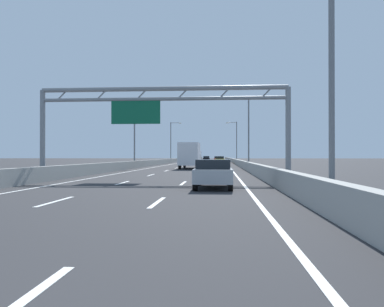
# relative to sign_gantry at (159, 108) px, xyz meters

# --- Properties ---
(ground_plane) EXTENTS (260.00, 260.00, 0.00)m
(ground_plane) POSITION_rel_sign_gantry_xyz_m (0.23, 74.87, -4.88)
(ground_plane) COLOR #2D2D30
(lane_dash_left_1) EXTENTS (0.16, 3.00, 0.01)m
(lane_dash_left_1) POSITION_rel_sign_gantry_xyz_m (-1.57, -12.63, -4.87)
(lane_dash_left_1) COLOR white
(lane_dash_left_1) RESTS_ON ground_plane
(lane_dash_left_2) EXTENTS (0.16, 3.00, 0.01)m
(lane_dash_left_2) POSITION_rel_sign_gantry_xyz_m (-1.57, -3.63, -4.87)
(lane_dash_left_2) COLOR white
(lane_dash_left_2) RESTS_ON ground_plane
(lane_dash_left_3) EXTENTS (0.16, 3.00, 0.01)m
(lane_dash_left_3) POSITION_rel_sign_gantry_xyz_m (-1.57, 5.37, -4.87)
(lane_dash_left_3) COLOR white
(lane_dash_left_3) RESTS_ON ground_plane
(lane_dash_left_4) EXTENTS (0.16, 3.00, 0.01)m
(lane_dash_left_4) POSITION_rel_sign_gantry_xyz_m (-1.57, 14.37, -4.87)
(lane_dash_left_4) COLOR white
(lane_dash_left_4) RESTS_ON ground_plane
(lane_dash_left_5) EXTENTS (0.16, 3.00, 0.01)m
(lane_dash_left_5) POSITION_rel_sign_gantry_xyz_m (-1.57, 23.37, -4.87)
(lane_dash_left_5) COLOR white
(lane_dash_left_5) RESTS_ON ground_plane
(lane_dash_left_6) EXTENTS (0.16, 3.00, 0.01)m
(lane_dash_left_6) POSITION_rel_sign_gantry_xyz_m (-1.57, 32.37, -4.87)
(lane_dash_left_6) COLOR white
(lane_dash_left_6) RESTS_ON ground_plane
(lane_dash_left_7) EXTENTS (0.16, 3.00, 0.01)m
(lane_dash_left_7) POSITION_rel_sign_gantry_xyz_m (-1.57, 41.37, -4.87)
(lane_dash_left_7) COLOR white
(lane_dash_left_7) RESTS_ON ground_plane
(lane_dash_left_8) EXTENTS (0.16, 3.00, 0.01)m
(lane_dash_left_8) POSITION_rel_sign_gantry_xyz_m (-1.57, 50.37, -4.87)
(lane_dash_left_8) COLOR white
(lane_dash_left_8) RESTS_ON ground_plane
(lane_dash_left_9) EXTENTS (0.16, 3.00, 0.01)m
(lane_dash_left_9) POSITION_rel_sign_gantry_xyz_m (-1.57, 59.37, -4.87)
(lane_dash_left_9) COLOR white
(lane_dash_left_9) RESTS_ON ground_plane
(lane_dash_left_10) EXTENTS (0.16, 3.00, 0.01)m
(lane_dash_left_10) POSITION_rel_sign_gantry_xyz_m (-1.57, 68.37, -4.87)
(lane_dash_left_10) COLOR white
(lane_dash_left_10) RESTS_ON ground_plane
(lane_dash_left_11) EXTENTS (0.16, 3.00, 0.01)m
(lane_dash_left_11) POSITION_rel_sign_gantry_xyz_m (-1.57, 77.37, -4.87)
(lane_dash_left_11) COLOR white
(lane_dash_left_11) RESTS_ON ground_plane
(lane_dash_left_12) EXTENTS (0.16, 3.00, 0.01)m
(lane_dash_left_12) POSITION_rel_sign_gantry_xyz_m (-1.57, 86.37, -4.87)
(lane_dash_left_12) COLOR white
(lane_dash_left_12) RESTS_ON ground_plane
(lane_dash_left_13) EXTENTS (0.16, 3.00, 0.01)m
(lane_dash_left_13) POSITION_rel_sign_gantry_xyz_m (-1.57, 95.37, -4.87)
(lane_dash_left_13) COLOR white
(lane_dash_left_13) RESTS_ON ground_plane
(lane_dash_left_14) EXTENTS (0.16, 3.00, 0.01)m
(lane_dash_left_14) POSITION_rel_sign_gantry_xyz_m (-1.57, 104.37, -4.87)
(lane_dash_left_14) COLOR white
(lane_dash_left_14) RESTS_ON ground_plane
(lane_dash_left_15) EXTENTS (0.16, 3.00, 0.01)m
(lane_dash_left_15) POSITION_rel_sign_gantry_xyz_m (-1.57, 113.37, -4.87)
(lane_dash_left_15) COLOR white
(lane_dash_left_15) RESTS_ON ground_plane
(lane_dash_left_16) EXTENTS (0.16, 3.00, 0.01)m
(lane_dash_left_16) POSITION_rel_sign_gantry_xyz_m (-1.57, 122.37, -4.87)
(lane_dash_left_16) COLOR white
(lane_dash_left_16) RESTS_ON ground_plane
(lane_dash_left_17) EXTENTS (0.16, 3.00, 0.01)m
(lane_dash_left_17) POSITION_rel_sign_gantry_xyz_m (-1.57, 131.37, -4.87)
(lane_dash_left_17) COLOR white
(lane_dash_left_17) RESTS_ON ground_plane
(lane_dash_right_1) EXTENTS (0.16, 3.00, 0.01)m
(lane_dash_right_1) POSITION_rel_sign_gantry_xyz_m (2.03, -12.63, -4.87)
(lane_dash_right_1) COLOR white
(lane_dash_right_1) RESTS_ON ground_plane
(lane_dash_right_2) EXTENTS (0.16, 3.00, 0.01)m
(lane_dash_right_2) POSITION_rel_sign_gantry_xyz_m (2.03, -3.63, -4.87)
(lane_dash_right_2) COLOR white
(lane_dash_right_2) RESTS_ON ground_plane
(lane_dash_right_3) EXTENTS (0.16, 3.00, 0.01)m
(lane_dash_right_3) POSITION_rel_sign_gantry_xyz_m (2.03, 5.37, -4.87)
(lane_dash_right_3) COLOR white
(lane_dash_right_3) RESTS_ON ground_plane
(lane_dash_right_4) EXTENTS (0.16, 3.00, 0.01)m
(lane_dash_right_4) POSITION_rel_sign_gantry_xyz_m (2.03, 14.37, -4.87)
(lane_dash_right_4) COLOR white
(lane_dash_right_4) RESTS_ON ground_plane
(lane_dash_right_5) EXTENTS (0.16, 3.00, 0.01)m
(lane_dash_right_5) POSITION_rel_sign_gantry_xyz_m (2.03, 23.37, -4.87)
(lane_dash_right_5) COLOR white
(lane_dash_right_5) RESTS_ON ground_plane
(lane_dash_right_6) EXTENTS (0.16, 3.00, 0.01)m
(lane_dash_right_6) POSITION_rel_sign_gantry_xyz_m (2.03, 32.37, -4.87)
(lane_dash_right_6) COLOR white
(lane_dash_right_6) RESTS_ON ground_plane
(lane_dash_right_7) EXTENTS (0.16, 3.00, 0.01)m
(lane_dash_right_7) POSITION_rel_sign_gantry_xyz_m (2.03, 41.37, -4.87)
(lane_dash_right_7) COLOR white
(lane_dash_right_7) RESTS_ON ground_plane
(lane_dash_right_8) EXTENTS (0.16, 3.00, 0.01)m
(lane_dash_right_8) POSITION_rel_sign_gantry_xyz_m (2.03, 50.37, -4.87)
(lane_dash_right_8) COLOR white
(lane_dash_right_8) RESTS_ON ground_plane
(lane_dash_right_9) EXTENTS (0.16, 3.00, 0.01)m
(lane_dash_right_9) POSITION_rel_sign_gantry_xyz_m (2.03, 59.37, -4.87)
(lane_dash_right_9) COLOR white
(lane_dash_right_9) RESTS_ON ground_plane
(lane_dash_right_10) EXTENTS (0.16, 3.00, 0.01)m
(lane_dash_right_10) POSITION_rel_sign_gantry_xyz_m (2.03, 68.37, -4.87)
(lane_dash_right_10) COLOR white
(lane_dash_right_10) RESTS_ON ground_plane
(lane_dash_right_11) EXTENTS (0.16, 3.00, 0.01)m
(lane_dash_right_11) POSITION_rel_sign_gantry_xyz_m (2.03, 77.37, -4.87)
(lane_dash_right_11) COLOR white
(lane_dash_right_11) RESTS_ON ground_plane
(lane_dash_right_12) EXTENTS (0.16, 3.00, 0.01)m
(lane_dash_right_12) POSITION_rel_sign_gantry_xyz_m (2.03, 86.37, -4.87)
(lane_dash_right_12) COLOR white
(lane_dash_right_12) RESTS_ON ground_plane
(lane_dash_right_13) EXTENTS (0.16, 3.00, 0.01)m
(lane_dash_right_13) POSITION_rel_sign_gantry_xyz_m (2.03, 95.37, -4.87)
(lane_dash_right_13) COLOR white
(lane_dash_right_13) RESTS_ON ground_plane
(lane_dash_right_14) EXTENTS (0.16, 3.00, 0.01)m
(lane_dash_right_14) POSITION_rel_sign_gantry_xyz_m (2.03, 104.37, -4.87)
(lane_dash_right_14) COLOR white
(lane_dash_right_14) RESTS_ON ground_plane
(lane_dash_right_15) EXTENTS (0.16, 3.00, 0.01)m
(lane_dash_right_15) POSITION_rel_sign_gantry_xyz_m (2.03, 113.37, -4.87)
(lane_dash_right_15) COLOR white
(lane_dash_right_15) RESTS_ON ground_plane
(lane_dash_right_16) EXTENTS (0.16, 3.00, 0.01)m
(lane_dash_right_16) POSITION_rel_sign_gantry_xyz_m (2.03, 122.37, -4.87)
(lane_dash_right_16) COLOR white
(lane_dash_right_16) RESTS_ON ground_plane
(lane_dash_right_17) EXTENTS (0.16, 3.00, 0.01)m
(lane_dash_right_17) POSITION_rel_sign_gantry_xyz_m (2.03, 131.37, -4.87)
(lane_dash_right_17) COLOR white
(lane_dash_right_17) RESTS_ON ground_plane
(edge_line_left) EXTENTS (0.16, 176.00, 0.01)m
(edge_line_left) POSITION_rel_sign_gantry_xyz_m (-5.02, 62.87, -4.87)
(edge_line_left) COLOR white
(edge_line_left) RESTS_ON ground_plane
(edge_line_right) EXTENTS (0.16, 176.00, 0.01)m
(edge_line_right) POSITION_rel_sign_gantry_xyz_m (5.48, 62.87, -4.87)
(edge_line_right) COLOR white
(edge_line_right) RESTS_ON ground_plane
(barrier_left) EXTENTS (0.45, 220.00, 0.95)m
(barrier_left) POSITION_rel_sign_gantry_xyz_m (-6.67, 84.87, -4.40)
(barrier_left) COLOR #9E9E99
(barrier_left) RESTS_ON ground_plane
(barrier_right) EXTENTS (0.45, 220.00, 0.95)m
(barrier_right) POSITION_rel_sign_gantry_xyz_m (7.13, 84.87, -4.40)
(barrier_right) COLOR #9E9E99
(barrier_right) RESTS_ON ground_plane
(sign_gantry) EXTENTS (17.31, 0.36, 6.36)m
(sign_gantry) POSITION_rel_sign_gantry_xyz_m (0.00, 0.00, 0.00)
(sign_gantry) COLOR gray
(sign_gantry) RESTS_ON ground_plane
(streetlamp_right_near) EXTENTS (2.58, 0.28, 9.50)m
(streetlamp_right_near) POSITION_rel_sign_gantry_xyz_m (7.70, -12.48, 0.52)
(streetlamp_right_near) COLOR slate
(streetlamp_right_near) RESTS_ON ground_plane
(streetlamp_left_mid) EXTENTS (2.58, 0.28, 9.50)m
(streetlamp_left_mid) POSITION_rel_sign_gantry_xyz_m (-7.23, 24.77, 0.52)
(streetlamp_left_mid) COLOR slate
(streetlamp_left_mid) RESTS_ON ground_plane
(streetlamp_right_mid) EXTENTS (2.58, 0.28, 9.50)m
(streetlamp_right_mid) POSITION_rel_sign_gantry_xyz_m (7.70, 24.77, 0.52)
(streetlamp_right_mid) COLOR slate
(streetlamp_right_mid) RESTS_ON ground_plane
(streetlamp_left_far) EXTENTS (2.58, 0.28, 9.50)m
(streetlamp_left_far) POSITION_rel_sign_gantry_xyz_m (-7.23, 62.03, 0.52)
(streetlamp_left_far) COLOR slate
(streetlamp_left_far) RESTS_ON ground_plane
(streetlamp_right_far) EXTENTS (2.58, 0.28, 9.50)m
(streetlamp_right_far) POSITION_rel_sign_gantry_xyz_m (7.70, 62.03, 0.52)
(streetlamp_right_far) COLOR slate
(streetlamp_right_far) RESTS_ON ground_plane
(white_car) EXTENTS (1.86, 4.10, 1.42)m
(white_car) POSITION_rel_sign_gantry_xyz_m (3.65, 111.89, -4.14)
(white_car) COLOR silver
(white_car) RESTS_ON ground_plane
(silver_car) EXTENTS (1.83, 4.13, 1.42)m
(silver_car) POSITION_rel_sign_gantry_xyz_m (3.85, -6.81, -4.14)
(silver_car) COLOR #A8ADB2
(silver_car) RESTS_ON ground_plane
(yellow_car) EXTENTS (1.89, 4.57, 1.49)m
(yellow_car) POSITION_rel_sign_gantry_xyz_m (4.04, 50.18, -4.11)
(yellow_car) COLOR yellow
(yellow_car) RESTS_ON ground_plane
(black_car) EXTENTS (1.85, 4.53, 1.50)m
(black_car) POSITION_rel_sign_gantry_xyz_m (0.25, 80.40, -4.11)
(black_car) COLOR black
(black_car) RESTS_ON ground_plane
(red_car) EXTENTS (1.85, 4.35, 1.48)m
(red_car) POSITION_rel_sign_gantry_xyz_m (3.67, 58.25, -4.12)
(red_car) COLOR red
(red_car) RESTS_ON ground_plane
(green_car) EXTENTS (1.83, 4.22, 1.46)m
(green_car) POSITION_rel_sign_gantry_xyz_m (-3.58, 108.54, -4.12)
(green_car) COLOR #1E7A38
(green_car) RESTS_ON ground_plane
(blue_car) EXTENTS (1.77, 4.69, 1.50)m
(blue_car) POSITION_rel_sign_gantry_xyz_m (-3.38, 73.82, -4.11)
(blue_car) COLOR #2347AD
(blue_car) RESTS_ON ground_plane
(box_truck) EXTENTS (2.37, 8.27, 3.16)m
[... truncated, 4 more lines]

